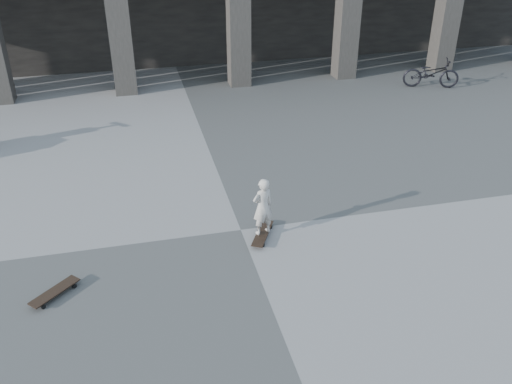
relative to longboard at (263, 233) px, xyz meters
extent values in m
plane|color=#494947|center=(-0.33, 0.31, -0.07)|extent=(90.00, 90.00, 0.00)
cube|color=#322F29|center=(-2.12, 8.81, 1.93)|extent=(0.65, 0.65, 4.00)
cube|color=#322F29|center=(1.45, 8.81, 1.93)|extent=(0.65, 0.65, 4.00)
cube|color=#322F29|center=(5.02, 8.81, 1.93)|extent=(0.65, 0.65, 4.00)
cube|color=#322F29|center=(8.60, 8.81, 1.93)|extent=(0.65, 0.65, 4.00)
cube|color=black|center=(0.00, 0.00, 0.01)|extent=(0.59, 0.88, 0.02)
cube|color=#B2B2B7|center=(0.14, 0.27, -0.03)|extent=(0.18, 0.13, 0.03)
cube|color=#B2B2B7|center=(-0.14, -0.27, -0.03)|extent=(0.18, 0.13, 0.03)
cylinder|color=black|center=(0.06, 0.32, -0.04)|extent=(0.05, 0.07, 0.07)
cylinder|color=black|center=(0.23, 0.23, -0.04)|extent=(0.05, 0.07, 0.07)
cylinder|color=black|center=(-0.23, -0.23, -0.04)|extent=(0.05, 0.07, 0.07)
cylinder|color=black|center=(-0.06, -0.32, -0.04)|extent=(0.05, 0.07, 0.07)
cube|color=black|center=(-3.48, -0.84, 0.02)|extent=(0.74, 0.72, 0.02)
cube|color=#B2B2B7|center=(-3.27, -0.64, -0.02)|extent=(0.16, 0.17, 0.03)
cube|color=#B2B2B7|center=(-3.69, -1.04, -0.02)|extent=(0.16, 0.17, 0.03)
cylinder|color=black|center=(-3.34, -0.57, -0.03)|extent=(0.07, 0.07, 0.07)
cylinder|color=black|center=(-3.21, -0.71, -0.03)|extent=(0.07, 0.07, 0.07)
cylinder|color=black|center=(-3.75, -0.97, -0.03)|extent=(0.07, 0.07, 0.07)
cylinder|color=black|center=(-3.63, -1.11, -0.03)|extent=(0.07, 0.07, 0.07)
imported|color=beige|center=(0.00, 0.00, 0.56)|extent=(0.45, 0.37, 1.08)
imported|color=black|center=(7.27, 7.10, 0.38)|extent=(1.82, 1.14, 0.90)
camera|label=1|loc=(-2.02, -7.87, 5.32)|focal=38.00mm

